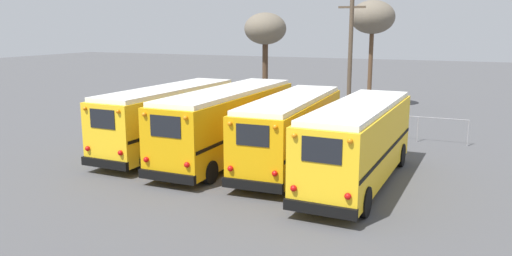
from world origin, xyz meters
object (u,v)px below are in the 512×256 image
(school_bus_1, at_px, (229,121))
(bare_tree_0, at_px, (265,31))
(utility_pole, at_px, (350,54))
(school_bus_3, at_px, (359,141))
(bare_tree_1, at_px, (373,18))
(school_bus_2, at_px, (291,129))
(school_bus_0, at_px, (170,117))

(school_bus_1, relative_size, bare_tree_0, 1.49)
(utility_pole, height_order, bare_tree_0, utility_pole)
(school_bus_3, relative_size, bare_tree_1, 1.18)
(school_bus_3, relative_size, utility_pole, 1.13)
(school_bus_3, xyz_separation_m, utility_pole, (-3.66, 14.16, 2.63))
(school_bus_2, bearing_deg, utility_pole, 91.60)
(school_bus_1, xyz_separation_m, bare_tree_1, (3.29, 18.00, 5.07))
(school_bus_1, height_order, bare_tree_0, bare_tree_0)
(bare_tree_1, bearing_deg, utility_pole, -93.53)
(school_bus_1, relative_size, school_bus_2, 1.13)
(school_bus_0, relative_size, utility_pole, 1.15)
(bare_tree_1, bearing_deg, school_bus_1, -100.36)
(utility_pole, bearing_deg, school_bus_3, -75.50)
(bare_tree_1, bearing_deg, bare_tree_0, -136.31)
(bare_tree_1, bearing_deg, school_bus_3, -80.45)
(school_bus_0, distance_m, school_bus_3, 10.05)
(school_bus_1, bearing_deg, school_bus_2, -6.30)
(school_bus_0, distance_m, utility_pole, 14.21)
(school_bus_1, distance_m, utility_pole, 13.05)
(school_bus_1, bearing_deg, bare_tree_1, 79.64)
(school_bus_3, bearing_deg, utility_pole, 104.50)
(school_bus_0, distance_m, school_bus_2, 6.62)
(school_bus_2, height_order, bare_tree_0, bare_tree_0)
(bare_tree_0, bearing_deg, school_bus_1, -75.81)
(bare_tree_0, bearing_deg, school_bus_0, -91.32)
(school_bus_1, relative_size, school_bus_3, 1.12)
(school_bus_2, distance_m, utility_pole, 13.09)
(school_bus_2, height_order, bare_tree_1, bare_tree_1)
(school_bus_0, height_order, school_bus_3, school_bus_3)
(school_bus_2, relative_size, utility_pole, 1.12)
(school_bus_1, height_order, school_bus_2, school_bus_1)
(school_bus_0, xyz_separation_m, bare_tree_0, (0.28, 12.01, 4.19))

